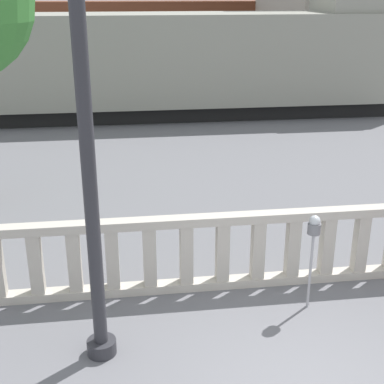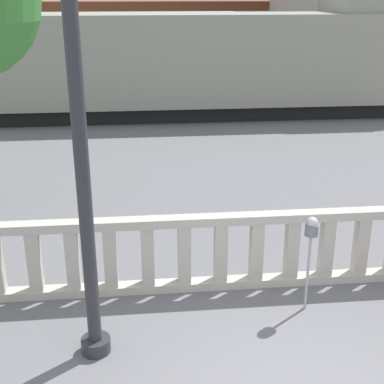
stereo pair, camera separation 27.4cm
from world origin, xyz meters
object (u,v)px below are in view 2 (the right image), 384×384
at_px(lamppost, 83,175).
at_px(train_far, 254,31).
at_px(parking_meter, 311,234).
at_px(train_near, 99,65).

distance_m(lamppost, train_far, 29.23).
height_order(lamppost, train_far, lamppost).
bearing_deg(train_far, lamppost, -106.02).
relative_size(parking_meter, train_far, 0.06).
distance_m(parking_meter, train_near, 13.75).
bearing_deg(lamppost, train_near, 92.68).
height_order(lamppost, train_near, lamppost).
bearing_deg(train_far, train_near, -121.60).
relative_size(lamppost, parking_meter, 3.50).
distance_m(train_near, train_far, 16.64).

